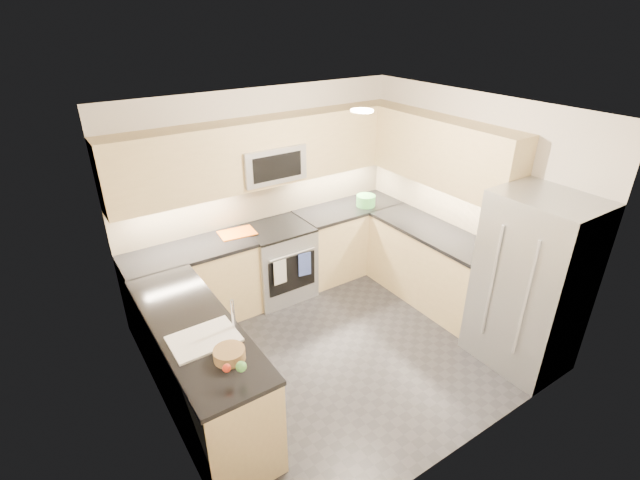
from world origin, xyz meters
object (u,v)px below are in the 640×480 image
Objects in this scene: refrigerator at (531,284)px; fruit_basket at (229,354)px; gas_range at (279,262)px; utensil_bowl at (366,201)px; cutting_board at (237,233)px; microwave at (269,162)px.

refrigerator reaches higher than fruit_basket.
gas_range is at bearing 120.88° from refrigerator.
utensil_bowl reaches higher than cutting_board.
utensil_bowl is (-0.16, 2.35, 0.11)m from refrigerator.
utensil_bowl reaches higher than gas_range.
refrigerator is 2.36m from utensil_bowl.
gas_range is 1.20× the size of microwave.
microwave is 2.53m from fruit_basket.
cutting_board is (-1.76, 0.17, -0.07)m from utensil_bowl.
refrigerator is at bearing -60.38° from microwave.
utensil_bowl is 1.05× the size of fruit_basket.
microwave is 3.20× the size of fruit_basket.
utensil_bowl is at bearing -5.51° from cutting_board.
fruit_basket is (-0.95, -1.93, 0.04)m from cutting_board.
cutting_board is at bearing 168.90° from gas_range.
gas_range is at bearing -90.00° from microwave.
microwave is 1.48m from utensil_bowl.
gas_range is 0.69m from cutting_board.
cutting_board is at bearing 174.49° from utensil_bowl.
fruit_basket is (-1.42, -1.84, 0.53)m from gas_range.
fruit_basket reaches higher than cutting_board.
fruit_basket is (-2.71, -1.76, -0.03)m from utensil_bowl.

